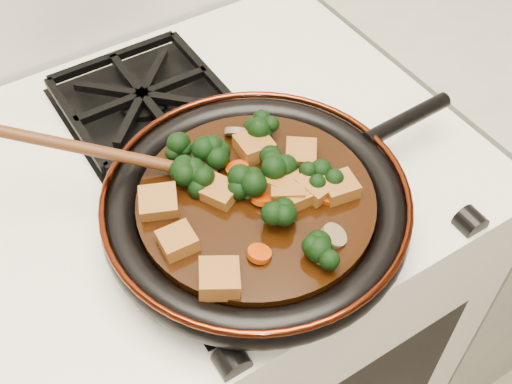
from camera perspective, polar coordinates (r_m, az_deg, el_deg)
stove at (r=1.25m, az=-4.27°, el=-11.72°), size 0.76×0.60×0.90m
burner_grate_front at (r=0.79m, az=-1.18°, el=-3.23°), size 0.23×0.23×0.03m
burner_grate_back at (r=0.97m, az=-9.99°, el=8.09°), size 0.23×0.23×0.03m
skillet at (r=0.78m, az=0.12°, el=-1.19°), size 0.50×0.37×0.05m
braising_sauce at (r=0.77m, az=0.00°, el=-1.01°), size 0.29×0.29×0.02m
tofu_cube_0 at (r=0.77m, az=2.37°, el=0.88°), size 0.06×0.06×0.03m
tofu_cube_1 at (r=0.76m, az=-3.14°, el=-0.07°), size 0.05×0.05×0.02m
tofu_cube_2 at (r=0.80m, az=4.00°, el=3.30°), size 0.06×0.06×0.02m
tofu_cube_3 at (r=0.75m, az=-8.64°, el=-0.98°), size 0.06×0.06×0.03m
tofu_cube_4 at (r=0.76m, az=3.66°, el=-0.05°), size 0.04×0.04×0.02m
tofu_cube_5 at (r=0.77m, az=5.50°, el=0.57°), size 0.05×0.05×0.03m
tofu_cube_6 at (r=0.77m, az=7.40°, el=0.37°), size 0.05×0.04×0.02m
tofu_cube_7 at (r=0.76m, az=2.86°, el=0.17°), size 0.06×0.06×0.03m
tofu_cube_8 at (r=0.69m, az=-3.30°, el=-7.69°), size 0.06×0.06×0.03m
tofu_cube_9 at (r=0.81m, az=-0.15°, el=4.04°), size 0.05×0.05×0.03m
tofu_cube_10 at (r=0.72m, az=-6.98°, el=-4.40°), size 0.04×0.04×0.02m
broccoli_floret_0 at (r=0.73m, az=2.17°, el=-1.78°), size 0.08×0.08×0.07m
broccoli_floret_1 at (r=0.83m, az=0.31°, el=5.84°), size 0.09×0.09×0.07m
broccoli_floret_2 at (r=0.78m, az=1.35°, el=2.33°), size 0.10×0.09×0.08m
broccoli_floret_3 at (r=0.79m, az=-3.71°, el=3.15°), size 0.09×0.09×0.07m
broccoli_floret_4 at (r=0.70m, az=5.83°, el=-5.61°), size 0.07×0.07×0.07m
broccoli_floret_5 at (r=0.78m, az=-6.55°, el=1.44°), size 0.08×0.08×0.05m
broccoli_floret_6 at (r=0.77m, az=5.63°, el=1.05°), size 0.08×0.08×0.05m
broccoli_floret_7 at (r=0.80m, az=-6.95°, el=3.57°), size 0.07×0.06×0.06m
broccoli_floret_8 at (r=0.77m, az=-5.68°, el=0.93°), size 0.07×0.07×0.05m
broccoli_floret_9 at (r=0.76m, az=-0.75°, el=0.23°), size 0.08×0.08×0.05m
carrot_coin_0 at (r=0.77m, az=-5.02°, el=0.54°), size 0.03×0.03×0.01m
carrot_coin_1 at (r=0.79m, az=-1.65°, el=2.06°), size 0.03×0.03×0.02m
carrot_coin_2 at (r=0.71m, az=0.28°, el=-5.51°), size 0.03×0.03×0.01m
carrot_coin_3 at (r=0.76m, az=0.53°, el=-0.61°), size 0.03×0.03×0.02m
carrot_coin_4 at (r=0.76m, az=6.60°, el=-0.27°), size 0.03×0.03×0.01m
mushroom_slice_0 at (r=0.73m, az=6.91°, el=-3.89°), size 0.04×0.04×0.02m
mushroom_slice_1 at (r=0.83m, az=0.22°, el=5.43°), size 0.04×0.04×0.02m
mushroom_slice_2 at (r=0.83m, az=-1.68°, el=5.30°), size 0.04×0.04×0.03m
wooden_spoon at (r=0.78m, az=-10.80°, el=2.93°), size 0.15×0.11×0.26m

